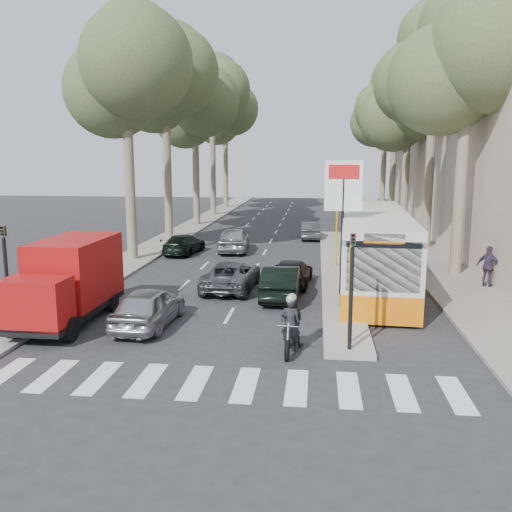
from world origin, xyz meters
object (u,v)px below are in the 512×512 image
at_px(red_truck, 69,280).
at_px(city_bus, 374,247).
at_px(silver_hatchback, 149,307).
at_px(dark_hatchback, 281,282).
at_px(motorcycle, 291,324).

distance_m(red_truck, city_bus, 13.02).
height_order(silver_hatchback, dark_hatchback, silver_hatchback).
xyz_separation_m(dark_hatchback, red_truck, (-7.13, -4.10, 0.84)).
bearing_deg(motorcycle, red_truck, 169.92).
distance_m(red_truck, motorcycle, 8.07).
distance_m(dark_hatchback, motorcycle, 6.04).
distance_m(silver_hatchback, dark_hatchback, 6.03).
bearing_deg(silver_hatchback, motorcycle, 163.85).
bearing_deg(dark_hatchback, red_truck, 30.73).
distance_m(city_bus, motorcycle, 9.35).
height_order(dark_hatchback, red_truck, red_truck).
bearing_deg(dark_hatchback, silver_hatchback, 45.82).
relative_size(silver_hatchback, dark_hatchback, 0.98).
bearing_deg(motorcycle, dark_hatchback, 100.08).
height_order(dark_hatchback, motorcycle, motorcycle).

